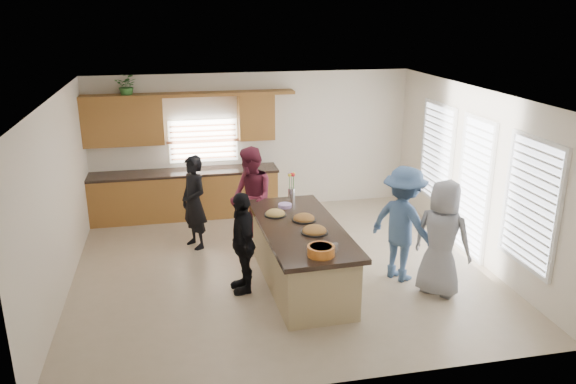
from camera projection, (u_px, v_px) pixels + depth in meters
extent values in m
plane|color=tan|center=(281.00, 268.00, 9.09)|extent=(6.50, 6.50, 0.00)
cube|color=silver|center=(253.00, 142.00, 11.44)|extent=(6.50, 0.02, 2.80)
cube|color=silver|center=(336.00, 271.00, 5.86)|extent=(6.50, 0.02, 2.80)
cube|color=silver|center=(58.00, 200.00, 8.02)|extent=(0.02, 6.00, 2.80)
cube|color=silver|center=(474.00, 173.00, 9.28)|extent=(0.02, 6.00, 2.80)
cube|color=white|center=(281.00, 94.00, 8.21)|extent=(6.50, 6.00, 0.02)
cube|color=olive|center=(185.00, 195.00, 11.17)|extent=(3.65, 0.62, 0.90)
cube|color=black|center=(184.00, 172.00, 11.02)|extent=(3.70, 0.65, 0.05)
cube|color=olive|center=(123.00, 122.00, 10.61)|extent=(1.50, 0.36, 0.90)
cube|color=olive|center=(256.00, 117.00, 11.10)|extent=(0.70, 0.36, 0.90)
cube|color=olive|center=(190.00, 94.00, 10.71)|extent=(4.05, 0.40, 0.06)
cube|color=brown|center=(203.00, 141.00, 11.18)|extent=(1.35, 0.08, 0.85)
cube|color=white|center=(437.00, 153.00, 10.47)|extent=(0.06, 1.10, 1.75)
cube|color=white|center=(474.00, 188.00, 9.25)|extent=(0.06, 0.85, 2.25)
cube|color=white|center=(531.00, 204.00, 7.77)|extent=(0.06, 1.10, 1.75)
cube|color=tan|center=(301.00, 257.00, 8.43)|extent=(1.09, 2.53, 0.88)
cube|color=black|center=(301.00, 228.00, 8.28)|extent=(1.24, 2.74, 0.07)
cube|color=black|center=(301.00, 281.00, 8.55)|extent=(1.01, 2.45, 0.08)
cylinder|color=black|center=(314.00, 232.00, 8.01)|extent=(0.39, 0.39, 0.02)
ellipsoid|color=#AA7735|center=(314.00, 231.00, 8.00)|extent=(0.35, 0.35, 0.16)
cylinder|color=black|center=(304.00, 220.00, 8.47)|extent=(0.36, 0.36, 0.02)
ellipsoid|color=#AA7735|center=(304.00, 219.00, 8.47)|extent=(0.33, 0.33, 0.15)
cylinder|color=black|center=(275.00, 215.00, 8.67)|extent=(0.34, 0.34, 0.02)
ellipsoid|color=tan|center=(275.00, 214.00, 8.67)|extent=(0.30, 0.30, 0.14)
cylinder|color=orange|center=(321.00, 251.00, 7.26)|extent=(0.36, 0.36, 0.13)
cylinder|color=beige|center=(321.00, 248.00, 7.25)|extent=(0.29, 0.29, 0.04)
cylinder|color=white|center=(335.00, 247.00, 7.39)|extent=(0.08, 0.08, 0.11)
cylinder|color=#BB97DC|center=(285.00, 205.00, 9.03)|extent=(0.22, 0.22, 0.05)
cylinder|color=silver|center=(292.00, 193.00, 9.43)|extent=(0.12, 0.12, 0.18)
imported|color=#35742E|center=(127.00, 86.00, 10.43)|extent=(0.48, 0.45, 0.45)
imported|color=black|center=(194.00, 202.00, 9.65)|extent=(0.63, 0.71, 1.64)
imported|color=maroon|center=(251.00, 198.00, 9.68)|extent=(0.83, 0.98, 1.77)
imported|color=black|center=(243.00, 242.00, 8.15)|extent=(0.45, 0.93, 1.53)
imported|color=#3A567E|center=(403.00, 224.00, 8.49)|extent=(1.17, 1.34, 1.79)
imported|color=gray|center=(442.00, 238.00, 8.03)|extent=(0.98, 1.00, 1.73)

